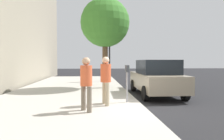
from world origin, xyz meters
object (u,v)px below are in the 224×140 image
pedestrian_at_meter (106,77)px  traffic_signal (111,50)px  parked_sedan_near (156,78)px  pedestrian_bystander (86,80)px  street_tree (105,23)px  parking_meter (127,76)px

pedestrian_at_meter → traffic_signal: (8.50, -0.87, 1.42)m
parked_sedan_near → pedestrian_bystander: bearing=136.7°
pedestrian_at_meter → street_tree: street_tree is taller
parking_meter → parked_sedan_near: size_ratio=0.32×
street_tree → pedestrian_at_meter: bearing=177.2°
traffic_signal → pedestrian_at_meter: bearing=174.2°
street_tree → traffic_signal: (3.82, -0.65, -1.35)m
parking_meter → pedestrian_bystander: size_ratio=0.84×
parking_meter → parked_sedan_near: parked_sedan_near is taller
pedestrian_at_meter → street_tree: size_ratio=0.33×
parked_sedan_near → traffic_signal: size_ratio=1.23×
pedestrian_at_meter → traffic_signal: bearing=72.1°
parking_meter → pedestrian_bystander: bearing=130.7°
street_tree → pedestrian_bystander: bearing=171.0°
parked_sedan_near → traffic_signal: (5.87, 1.79, 1.68)m
street_tree → parked_sedan_near: bearing=-130.1°
pedestrian_at_meter → pedestrian_bystander: bearing=-138.3°
pedestrian_at_meter → street_tree: (4.68, -0.23, 2.77)m
pedestrian_bystander → street_tree: 6.30m
pedestrian_at_meter → pedestrian_bystander: (-0.89, 0.65, -0.03)m
street_tree → traffic_signal: size_ratio=1.45×
parking_meter → traffic_signal: bearing=-0.3°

